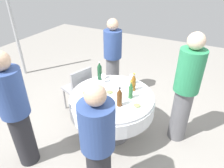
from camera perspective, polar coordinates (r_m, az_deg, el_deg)
ground_plane at (r=3.37m, az=-0.00°, el=-13.61°), size 10.00×10.00×0.00m
dining_table at (r=2.99m, az=-0.00°, el=-5.58°), size 1.23×1.23×0.74m
bottle_green_rear at (r=2.59m, az=-4.32°, el=-4.32°), size 0.06×0.06×0.29m
bottle_green_mid at (r=2.79m, az=5.29°, el=-1.76°), size 0.06×0.06×0.27m
bottle_dark_green_south at (r=3.23m, az=-3.51°, el=3.60°), size 0.07×0.07×0.31m
bottle_brown_outer at (r=2.63m, az=2.12°, el=-3.79°), size 0.07×0.07×0.28m
bottle_amber_west at (r=2.96m, az=6.07°, el=0.39°), size 0.07×0.07×0.28m
wine_glass_outer at (r=2.49m, az=-1.82°, el=-6.32°), size 0.06×0.06×0.16m
wine_glass_west at (r=3.13m, az=5.65°, el=1.92°), size 0.07×0.07×0.15m
wine_glass_right at (r=3.15m, az=-2.45°, el=2.09°), size 0.07×0.07×0.14m
wine_glass_far at (r=3.05m, az=5.15°, el=0.88°), size 0.06×0.06×0.14m
plate_left at (r=2.93m, az=-0.63°, el=-2.47°), size 0.21×0.21×0.04m
plate_near at (r=2.93m, az=-7.43°, el=-2.69°), size 0.22×0.22×0.04m
plate_east at (r=2.69m, az=7.03°, el=-6.23°), size 0.21×0.21×0.04m
plate_inner at (r=3.25m, az=1.38°, el=1.15°), size 0.24×0.24×0.02m
knife_mid at (r=2.98m, az=9.04°, el=-2.51°), size 0.15×0.12×0.00m
person_rear at (r=2.10m, az=-3.96°, el=-17.61°), size 0.34×0.34×1.53m
person_mid at (r=2.69m, az=-25.45°, el=-7.03°), size 0.34×0.34×1.61m
person_south at (r=2.95m, az=20.02°, el=-1.34°), size 0.34×0.34×1.67m
person_outer at (r=3.92m, az=0.18°, el=7.47°), size 0.34×0.34×1.54m
chair_right at (r=3.56m, az=-9.26°, el=-0.73°), size 0.51×0.51×0.87m
tent_pole_main at (r=5.09m, az=-26.11°, el=15.29°), size 0.07×0.07×2.49m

